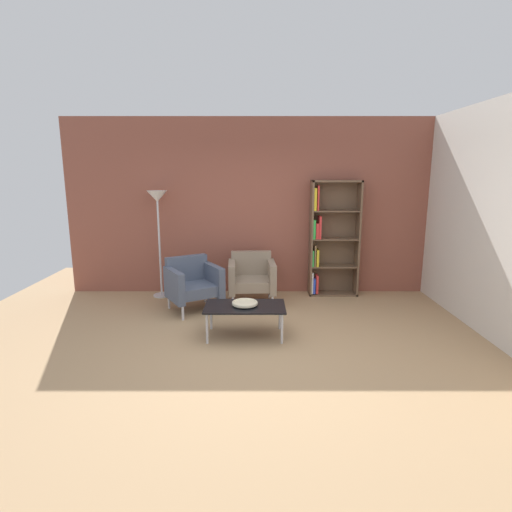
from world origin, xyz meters
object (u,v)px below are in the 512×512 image
at_px(bookshelf_tall, 332,239).
at_px(armchair_spare_guest, 194,283).
at_px(coffee_table_low, 247,308).
at_px(decorative_bowl, 247,303).
at_px(floor_lamp_torchiere, 160,209).
at_px(armchair_by_bookshelf, 253,277).

xyz_separation_m(bookshelf_tall, armchair_spare_guest, (-2.17, -0.79, -0.53)).
bearing_deg(coffee_table_low, armchair_spare_guest, 128.47).
xyz_separation_m(decorative_bowl, armchair_spare_guest, (-0.81, 1.02, -0.02)).
relative_size(bookshelf_tall, floor_lamp_torchiere, 1.09).
distance_m(decorative_bowl, floor_lamp_torchiere, 2.44).
distance_m(coffee_table_low, armchair_by_bookshelf, 1.37).
height_order(armchair_by_bookshelf, floor_lamp_torchiere, floor_lamp_torchiere).
bearing_deg(floor_lamp_torchiere, decorative_bowl, -49.63).
bearing_deg(bookshelf_tall, armchair_by_bookshelf, -161.11).
bearing_deg(armchair_spare_guest, bookshelf_tall, -11.01).
xyz_separation_m(bookshelf_tall, floor_lamp_torchiere, (-2.80, -0.12, 0.51)).
xyz_separation_m(bookshelf_tall, coffee_table_low, (-1.36, -1.80, -0.57)).
bearing_deg(bookshelf_tall, armchair_spare_guest, -160.02).
xyz_separation_m(coffee_table_low, armchair_by_bookshelf, (0.07, 1.36, 0.05)).
distance_m(coffee_table_low, decorative_bowl, 0.07).
bearing_deg(decorative_bowl, armchair_by_bookshelf, 87.04).
bearing_deg(coffee_table_low, floor_lamp_torchiere, 130.37).
relative_size(coffee_table_low, armchair_spare_guest, 1.07).
relative_size(coffee_table_low, floor_lamp_torchiere, 0.57).
distance_m(armchair_spare_guest, armchair_by_bookshelf, 0.94).
xyz_separation_m(decorative_bowl, floor_lamp_torchiere, (-1.44, 1.69, 1.01)).
relative_size(decorative_bowl, armchair_by_bookshelf, 0.41).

